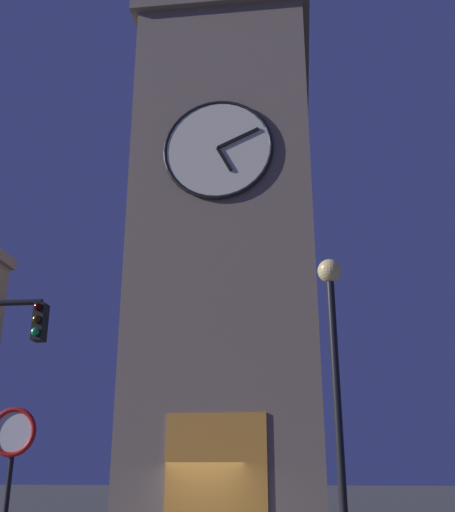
{
  "coord_description": "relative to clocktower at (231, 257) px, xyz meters",
  "views": [
    {
      "loc": [
        -3.09,
        18.58,
        2.19
      ],
      "look_at": [
        -0.22,
        -5.59,
        10.86
      ],
      "focal_mm": 42.76,
      "sensor_mm": 36.0,
      "label": 1
    }
  ],
  "objects": [
    {
      "name": "street_lamp",
      "position": [
        -3.33,
        13.33,
        -6.73
      ],
      "size": [
        0.44,
        0.44,
        5.92
      ],
      "color": "black",
      "rests_on": "ground_plane"
    },
    {
      "name": "clocktower",
      "position": [
        0.0,
        0.0,
        0.0
      ],
      "size": [
        7.4,
        9.14,
        28.08
      ],
      "color": "#75665B",
      "rests_on": "ground_plane"
    },
    {
      "name": "no_horn_sign",
      "position": [
        1.88,
        14.49,
        -8.26
      ],
      "size": [
        0.78,
        0.14,
        3.2
      ],
      "color": "black",
      "rests_on": "ground_plane"
    }
  ]
}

